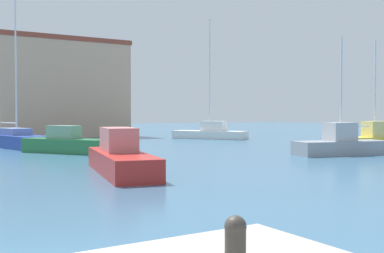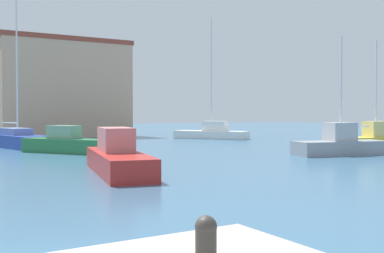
{
  "view_description": "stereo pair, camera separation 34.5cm",
  "coord_description": "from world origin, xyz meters",
  "px_view_note": "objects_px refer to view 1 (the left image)",
  "views": [
    {
      "loc": [
        -1.18,
        -6.5,
        2.6
      ],
      "look_at": [
        16.39,
        21.67,
        1.66
      ],
      "focal_mm": 44.41,
      "sensor_mm": 36.0,
      "label": 1
    },
    {
      "loc": [
        -0.89,
        -6.68,
        2.6
      ],
      "look_at": [
        16.39,
        21.67,
        1.66
      ],
      "focal_mm": 44.41,
      "sensor_mm": 36.0,
      "label": 2
    }
  ],
  "objects_px": {
    "sailboat_grey_behind_lamppost": "(341,144)",
    "sailboat_yellow_outer_mooring": "(375,139)",
    "motorboat_green_near_pier": "(66,144)",
    "motorboat_red_far_left": "(121,158)",
    "sailboat_white_mid_harbor": "(210,133)",
    "sailboat_blue_far_right": "(16,139)",
    "mooring_bollard": "(235,239)"
  },
  "relations": [
    {
      "from": "sailboat_grey_behind_lamppost",
      "to": "sailboat_yellow_outer_mooring",
      "type": "bearing_deg",
      "value": 20.38
    },
    {
      "from": "motorboat_green_near_pier",
      "to": "sailboat_yellow_outer_mooring",
      "type": "xyz_separation_m",
      "value": [
        20.65,
        -7.98,
        0.1
      ]
    },
    {
      "from": "motorboat_red_far_left",
      "to": "sailboat_white_mid_harbor",
      "type": "bearing_deg",
      "value": 47.8
    },
    {
      "from": "sailboat_grey_behind_lamppost",
      "to": "motorboat_green_near_pier",
      "type": "bearing_deg",
      "value": 143.51
    },
    {
      "from": "sailboat_yellow_outer_mooring",
      "to": "sailboat_blue_far_right",
      "type": "xyz_separation_m",
      "value": [
        -22.31,
        14.89,
        -0.1
      ]
    },
    {
      "from": "sailboat_white_mid_harbor",
      "to": "sailboat_grey_behind_lamppost",
      "type": "xyz_separation_m",
      "value": [
        -3.54,
        -19.61,
        0.05
      ]
    },
    {
      "from": "sailboat_yellow_outer_mooring",
      "to": "sailboat_white_mid_harbor",
      "type": "bearing_deg",
      "value": 100.0
    },
    {
      "from": "motorboat_red_far_left",
      "to": "sailboat_grey_behind_lamppost",
      "type": "bearing_deg",
      "value": 3.92
    },
    {
      "from": "sailboat_white_mid_harbor",
      "to": "motorboat_red_far_left",
      "type": "height_order",
      "value": "sailboat_white_mid_harbor"
    },
    {
      "from": "mooring_bollard",
      "to": "motorboat_green_near_pier",
      "type": "relative_size",
      "value": 0.09
    },
    {
      "from": "mooring_bollard",
      "to": "sailboat_blue_far_right",
      "type": "distance_m",
      "value": 33.97
    },
    {
      "from": "mooring_bollard",
      "to": "sailboat_grey_behind_lamppost",
      "type": "bearing_deg",
      "value": 38.43
    },
    {
      "from": "motorboat_green_near_pier",
      "to": "sailboat_white_mid_harbor",
      "type": "bearing_deg",
      "value": 27.54
    },
    {
      "from": "mooring_bollard",
      "to": "sailboat_white_mid_harbor",
      "type": "xyz_separation_m",
      "value": [
        24.07,
        35.9,
        -0.7
      ]
    },
    {
      "from": "sailboat_grey_behind_lamppost",
      "to": "motorboat_red_far_left",
      "type": "xyz_separation_m",
      "value": [
        -15.18,
        -1.04,
        -0.01
      ]
    },
    {
      "from": "motorboat_green_near_pier",
      "to": "sailboat_blue_far_right",
      "type": "height_order",
      "value": "sailboat_blue_far_right"
    },
    {
      "from": "sailboat_blue_far_right",
      "to": "sailboat_grey_behind_lamppost",
      "type": "bearing_deg",
      "value": -47.75
    },
    {
      "from": "sailboat_white_mid_harbor",
      "to": "sailboat_yellow_outer_mooring",
      "type": "height_order",
      "value": "sailboat_white_mid_harbor"
    },
    {
      "from": "sailboat_grey_behind_lamppost",
      "to": "sailboat_yellow_outer_mooring",
      "type": "relative_size",
      "value": 0.92
    },
    {
      "from": "sailboat_grey_behind_lamppost",
      "to": "sailboat_blue_far_right",
      "type": "xyz_separation_m",
      "value": [
        -15.74,
        17.33,
        -0.06
      ]
    },
    {
      "from": "sailboat_white_mid_harbor",
      "to": "motorboat_green_near_pier",
      "type": "bearing_deg",
      "value": -152.46
    },
    {
      "from": "sailboat_grey_behind_lamppost",
      "to": "sailboat_blue_far_right",
      "type": "relative_size",
      "value": 0.54
    },
    {
      "from": "sailboat_yellow_outer_mooring",
      "to": "mooring_bollard",
      "type": "bearing_deg",
      "value": -145.35
    },
    {
      "from": "mooring_bollard",
      "to": "sailboat_grey_behind_lamppost",
      "type": "xyz_separation_m",
      "value": [
        20.53,
        16.29,
        -0.66
      ]
    },
    {
      "from": "sailboat_white_mid_harbor",
      "to": "sailboat_blue_far_right",
      "type": "relative_size",
      "value": 0.89
    },
    {
      "from": "mooring_bollard",
      "to": "sailboat_grey_behind_lamppost",
      "type": "distance_m",
      "value": 26.22
    },
    {
      "from": "sailboat_grey_behind_lamppost",
      "to": "motorboat_red_far_left",
      "type": "height_order",
      "value": "sailboat_grey_behind_lamppost"
    },
    {
      "from": "mooring_bollard",
      "to": "motorboat_red_far_left",
      "type": "height_order",
      "value": "motorboat_red_far_left"
    },
    {
      "from": "sailboat_grey_behind_lamppost",
      "to": "sailboat_white_mid_harbor",
      "type": "bearing_deg",
      "value": 79.77
    },
    {
      "from": "sailboat_white_mid_harbor",
      "to": "sailboat_yellow_outer_mooring",
      "type": "bearing_deg",
      "value": -80.0
    },
    {
      "from": "motorboat_green_near_pier",
      "to": "motorboat_red_far_left",
      "type": "height_order",
      "value": "motorboat_red_far_left"
    },
    {
      "from": "sailboat_yellow_outer_mooring",
      "to": "sailboat_blue_far_right",
      "type": "height_order",
      "value": "sailboat_blue_far_right"
    }
  ]
}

